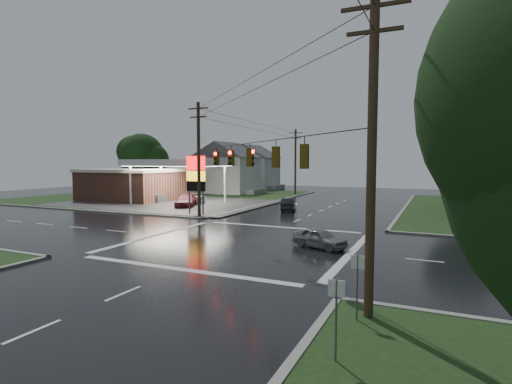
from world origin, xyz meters
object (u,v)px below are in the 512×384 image
at_px(gas_station, 139,182).
at_px(utility_pole_nw, 199,158).
at_px(house_near, 227,167).
at_px(car_crossing, 320,238).
at_px(tree_ne_far, 489,155).
at_px(tree_nw_behind, 142,156).
at_px(house_far, 252,166).
at_px(utility_pole_se, 372,151).
at_px(tree_ne_near, 468,159).
at_px(utility_pole_n, 295,161).
at_px(pylon_sign, 196,175).
at_px(car_pump, 187,201).
at_px(car_north, 288,204).

height_order(gas_station, utility_pole_nw, utility_pole_nw).
distance_m(house_near, car_crossing, 43.90).
bearing_deg(car_crossing, house_near, 57.42).
relative_size(tree_ne_far, car_crossing, 2.73).
distance_m(tree_nw_behind, car_crossing, 48.89).
bearing_deg(utility_pole_nw, house_near, 113.37).
xyz_separation_m(utility_pole_nw, car_crossing, (14.44, -8.75, -5.11)).
relative_size(house_far, tree_nw_behind, 1.10).
xyz_separation_m(utility_pole_se, house_near, (-30.45, 45.50, -1.32)).
bearing_deg(house_far, utility_pole_se, -61.32).
xyz_separation_m(house_far, car_crossing, (26.89, -47.25, -3.79)).
xyz_separation_m(house_near, tree_ne_near, (35.09, -14.01, 1.16)).
distance_m(house_near, tree_ne_far, 38.19).
bearing_deg(tree_ne_far, tree_ne_near, -104.07).
bearing_deg(car_crossing, tree_ne_near, -2.29).
height_order(utility_pole_n, tree_ne_far, utility_pole_n).
relative_size(house_near, tree_nw_behind, 1.10).
height_order(pylon_sign, tree_ne_far, tree_ne_far).
distance_m(utility_pole_n, car_pump, 23.39).
relative_size(gas_station, utility_pole_n, 2.50).
bearing_deg(utility_pole_nw, tree_nw_behind, 139.90).
bearing_deg(car_crossing, utility_pole_nw, 79.90).
height_order(utility_pole_n, car_pump, utility_pole_n).
relative_size(utility_pole_nw, car_north, 2.67).
xyz_separation_m(house_near, car_crossing, (25.89, -35.25, -3.79)).
height_order(tree_ne_far, car_pump, tree_ne_far).
bearing_deg(car_pump, car_crossing, -60.53).
distance_m(utility_pole_n, car_north, 21.82).
xyz_separation_m(tree_nw_behind, tree_ne_far, (50.99, 4.00, -0.00)).
distance_m(tree_ne_far, car_crossing, 35.85).
xyz_separation_m(utility_pole_nw, tree_ne_near, (23.64, 12.49, -0.16)).
height_order(house_near, tree_ne_near, tree_ne_near).
xyz_separation_m(tree_nw_behind, tree_ne_near, (47.98, -8.00, -0.62)).
xyz_separation_m(utility_pole_se, car_pump, (-24.84, 25.35, -4.97)).
distance_m(house_far, tree_ne_far, 41.57).
bearing_deg(car_crossing, utility_pole_n, 42.31).
height_order(tree_nw_behind, tree_ne_far, tree_nw_behind).
relative_size(tree_nw_behind, tree_ne_near, 1.11).
bearing_deg(tree_ne_far, house_far, 160.29).
bearing_deg(utility_pole_se, gas_station, 140.30).
xyz_separation_m(utility_pole_nw, house_near, (-11.45, 26.50, -1.32)).
bearing_deg(house_near, utility_pole_nw, -66.63).
height_order(house_far, car_pump, house_far).
bearing_deg(pylon_sign, car_crossing, -32.28).
bearing_deg(utility_pole_n, tree_ne_near, -34.10).
distance_m(tree_ne_far, car_north, 26.72).
bearing_deg(house_far, tree_ne_far, -19.71).
distance_m(utility_pole_nw, car_crossing, 17.64).
bearing_deg(utility_pole_n, house_far, 141.23).
bearing_deg(car_crossing, car_pump, 74.45).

